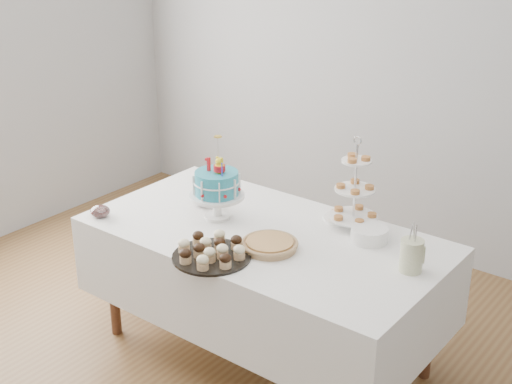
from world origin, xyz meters
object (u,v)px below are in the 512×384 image
Objects in this scene: tiered_stand at (355,190)px; jam_bowl_b at (205,200)px; pie at (270,244)px; plate_stack at (369,234)px; pastry_plate at (343,217)px; jam_bowl_a at (100,211)px; table at (264,270)px; utensil_pitcher at (412,254)px; cupcake_tray at (211,250)px; birthday_cake at (217,197)px.

jam_bowl_b is (-0.82, -0.28, -0.18)m from tiered_stand.
plate_stack is (0.35, 0.39, 0.01)m from pie.
jam_bowl_a is (-1.09, -0.80, 0.02)m from pastry_plate.
table is 16.79× the size of jam_bowl_b.
table is at bearing -121.80° from pastry_plate.
pastry_plate is 0.64m from utensil_pitcher.
pie is 2.68× the size of jam_bowl_a.
table is at bearing 85.52° from cupcake_tray.
jam_bowl_a is at bearing -153.97° from plate_stack.
tiered_stand reaches higher than cupcake_tray.
pie is 0.56m from tiered_stand.
birthday_cake is at bearing -177.82° from table.
birthday_cake is 2.12× the size of pastry_plate.
jam_bowl_b is 1.29m from utensil_pitcher.
table is 0.61m from plate_stack.
table is at bearing 0.11° from birthday_cake.
jam_bowl_a is at bearing 179.70° from utensil_pitcher.
plate_stack is 0.99m from jam_bowl_b.
cupcake_tray is 3.61× the size of jam_bowl_a.
pie is at bearing -111.80° from tiered_stand.
birthday_cake is at bearing 168.51° from utensil_pitcher.
pastry_plate is (0.56, 0.41, -0.11)m from birthday_cake.
pie is 0.53m from plate_stack.
plate_stack is (0.49, 0.25, 0.27)m from table.
jam_bowl_a is 0.95× the size of jam_bowl_b.
plate_stack is 0.36m from utensil_pitcher.
utensil_pitcher is (0.81, 0.09, 0.32)m from table.
pie reaches higher than pastry_plate.
table is 9.87× the size of plate_stack.
jam_bowl_b is (0.36, 0.47, 0.00)m from jam_bowl_a.
cupcake_tray is 3.43× the size of jam_bowl_b.
utensil_pitcher reaches higher than plate_stack.
tiered_stand is at bearing 134.09° from utensil_pitcher.
tiered_stand is 4.70× the size of jam_bowl_a.
jam_bowl_b is (-0.45, 0.46, -0.01)m from cupcake_tray.
birthday_cake reaches higher than utensil_pitcher.
cupcake_tray is 2.02× the size of plate_stack.
tiered_stand reaches higher than jam_bowl_b.
cupcake_tray is 0.65m from jam_bowl_b.
birthday_cake is 0.85m from plate_stack.
utensil_pitcher is at bearing 16.61° from jam_bowl_a.
plate_stack is 0.79× the size of utensil_pitcher.
utensil_pitcher is at bearing 6.67° from table.
cupcake_tray is at bearing -55.01° from birthday_cake.
table is 0.47m from cupcake_tray.
pie is at bearing -44.15° from table.
birthday_cake is 0.48m from pie.
table is 0.66m from tiered_stand.
cupcake_tray reaches higher than table.
pastry_plate is (-0.24, 0.15, -0.02)m from plate_stack.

